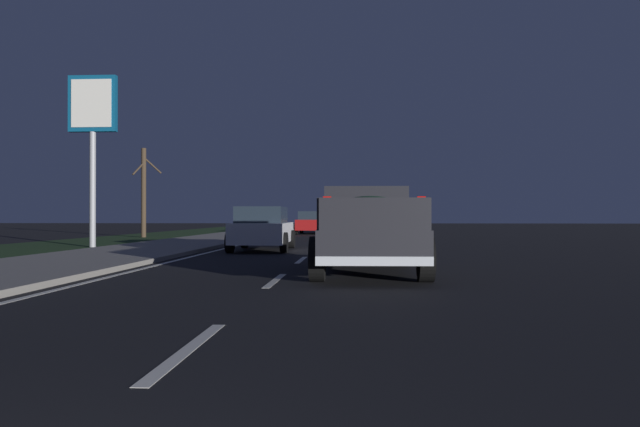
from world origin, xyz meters
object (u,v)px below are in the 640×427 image
(sedan_tan, at_px, (361,222))
(bare_tree_far, at_px, (144,191))
(pickup_truck, at_px, (367,227))
(sedan_red, at_px, (312,222))
(sedan_white, at_px, (263,228))
(gas_price_sign, at_px, (93,118))

(sedan_tan, height_order, bare_tree_far, bare_tree_far)
(bare_tree_far, bearing_deg, pickup_truck, -148.48)
(bare_tree_far, bearing_deg, sedan_red, -52.46)
(sedan_red, relative_size, sedan_tan, 1.01)
(sedan_white, distance_m, sedan_red, 19.40)
(sedan_tan, relative_size, bare_tree_far, 0.86)
(pickup_truck, distance_m, sedan_white, 8.66)
(sedan_red, height_order, gas_price_sign, gas_price_sign)
(sedan_white, bearing_deg, gas_price_sign, 76.31)
(sedan_red, height_order, sedan_tan, same)
(pickup_truck, bearing_deg, bare_tree_far, 31.52)
(sedan_white, height_order, sedan_tan, same)
(sedan_tan, bearing_deg, sedan_white, 169.30)
(sedan_white, bearing_deg, bare_tree_far, 35.70)
(sedan_tan, relative_size, gas_price_sign, 0.66)
(gas_price_sign, bearing_deg, pickup_truck, -132.36)
(sedan_white, height_order, bare_tree_far, bare_tree_far)
(pickup_truck, xyz_separation_m, sedan_white, (7.90, 3.54, -0.20))
(sedan_white, relative_size, gas_price_sign, 0.66)
(pickup_truck, bearing_deg, sedan_white, 24.16)
(sedan_tan, height_order, gas_price_sign, gas_price_sign)
(sedan_white, distance_m, gas_price_sign, 8.35)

